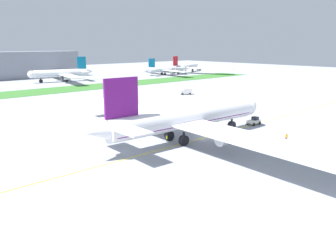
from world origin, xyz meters
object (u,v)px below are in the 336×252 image
at_px(ground_crew_wingwalker_port, 287,136).
at_px(traffic_cone_near_nose, 285,138).
at_px(parked_airliner_far_right, 165,69).
at_px(parked_airliner_far_outer, 184,67).
at_px(ground_crew_marshaller_front, 167,138).
at_px(service_truck_baggage_loader, 116,104).
at_px(service_truck_fuel_bowser, 186,91).
at_px(parked_airliner_far_centre, 62,73).
at_px(airliner_foreground, 185,119).
at_px(pushback_tug, 254,121).

bearing_deg(ground_crew_wingwalker_port, traffic_cone_near_nose, 38.13).
relative_size(parked_airliner_far_right, parked_airliner_far_outer, 0.75).
height_order(ground_crew_marshaller_front, service_truck_baggage_loader, service_truck_baggage_loader).
height_order(traffic_cone_near_nose, parked_airliner_far_right, parked_airliner_far_right).
relative_size(service_truck_fuel_bowser, parked_airliner_far_centre, 0.09).
bearing_deg(parked_airliner_far_right, airliner_foreground, -130.27).
height_order(ground_crew_marshaller_front, traffic_cone_near_nose, ground_crew_marshaller_front).
relative_size(pushback_tug, parked_airliner_far_centre, 0.09).
distance_m(airliner_foreground, ground_crew_wingwalker_port, 25.05).
bearing_deg(parked_airliner_far_centre, traffic_cone_near_nose, -96.24).
bearing_deg(service_truck_baggage_loader, traffic_cone_near_nose, -82.65).
bearing_deg(ground_crew_marshaller_front, pushback_tug, -6.59).
distance_m(airliner_foreground, pushback_tug, 27.40).
bearing_deg(ground_crew_marshaller_front, airliner_foreground, -29.71).
distance_m(service_truck_baggage_loader, parked_airliner_far_outer, 161.69).
distance_m(pushback_tug, service_truck_baggage_loader, 50.72).
bearing_deg(pushback_tug, ground_crew_marshaller_front, 173.41).
bearing_deg(pushback_tug, parked_airliner_far_outer, 51.41).
relative_size(pushback_tug, ground_crew_marshaller_front, 3.59).
distance_m(ground_crew_marshaller_front, parked_airliner_far_centre, 149.21).
relative_size(traffic_cone_near_nose, parked_airliner_far_right, 0.01).
height_order(pushback_tug, ground_crew_marshaller_front, pushback_tug).
bearing_deg(traffic_cone_near_nose, parked_airliner_far_centre, 83.76).
height_order(parked_airliner_far_centre, parked_airliner_far_outer, parked_airliner_far_centre).
bearing_deg(parked_airliner_far_right, ground_crew_marshaller_front, -131.63).
bearing_deg(parked_airliner_far_right, service_truck_fuel_bowser, -126.46).
bearing_deg(airliner_foreground, ground_crew_wingwalker_port, -41.40).
distance_m(pushback_tug, ground_crew_marshaller_front, 31.01).
bearing_deg(parked_airliner_far_centre, parked_airliner_far_outer, -1.69).
relative_size(ground_crew_marshaller_front, service_truck_fuel_bowser, 0.28).
xyz_separation_m(parked_airliner_far_centre, parked_airliner_far_outer, (104.69, -3.08, -0.43)).
relative_size(parked_airliner_far_centre, parked_airliner_far_outer, 0.79).
height_order(airliner_foreground, ground_crew_wingwalker_port, airliner_foreground).
bearing_deg(parked_airliner_far_centre, parked_airliner_far_right, -5.62).
distance_m(ground_crew_wingwalker_port, parked_airliner_far_right, 182.73).
bearing_deg(ground_crew_marshaller_front, parked_airliner_far_centre, 74.06).
xyz_separation_m(service_truck_baggage_loader, service_truck_fuel_bowser, (43.74, 7.65, 0.05)).
bearing_deg(ground_crew_marshaller_front, traffic_cone_near_nose, -37.10).
bearing_deg(service_truck_baggage_loader, airliner_foreground, -103.75).
height_order(ground_crew_wingwalker_port, ground_crew_marshaller_front, ground_crew_wingwalker_port).
xyz_separation_m(ground_crew_marshaller_front, parked_airliner_far_centre, (40.95, 143.42, 4.17)).
xyz_separation_m(ground_crew_wingwalker_port, ground_crew_marshaller_front, (-22.30, 18.47, -0.05)).
xyz_separation_m(traffic_cone_near_nose, parked_airliner_far_outer, (122.30, 157.99, 4.44)).
distance_m(pushback_tug, service_truck_fuel_bowser, 62.67).
bearing_deg(parked_airliner_far_outer, parked_airliner_far_right, -169.31).
relative_size(pushback_tug, parked_airliner_far_right, 0.10).
xyz_separation_m(airliner_foreground, pushback_tug, (26.99, -1.38, -4.50)).
height_order(ground_crew_wingwalker_port, parked_airliner_far_centre, parked_airliner_far_centre).
height_order(pushback_tug, ground_crew_wingwalker_port, pushback_tug).
distance_m(airliner_foreground, parked_airliner_far_outer, 201.06).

